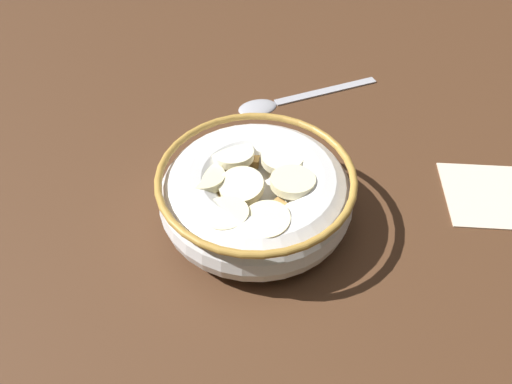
{
  "coord_description": "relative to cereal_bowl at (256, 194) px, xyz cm",
  "views": [
    {
      "loc": [
        13.59,
        -23.67,
        31.54
      ],
      "look_at": [
        0.0,
        0.0,
        3.0
      ],
      "focal_mm": 34.54,
      "sensor_mm": 36.0,
      "label": 1
    }
  ],
  "objects": [
    {
      "name": "ground_plane",
      "position": [
        0.0,
        0.02,
        -3.81
      ],
      "size": [
        106.72,
        106.72,
        2.0
      ],
      "primitive_type": "cube",
      "color": "#472B19"
    },
    {
      "name": "cereal_bowl",
      "position": [
        0.0,
        0.0,
        0.0
      ],
      "size": [
        15.74,
        15.74,
        5.35
      ],
      "color": "white",
      "rests_on": "ground_plane"
    },
    {
      "name": "spoon",
      "position": [
        -5.83,
        15.29,
        -2.48
      ],
      "size": [
        11.69,
        13.89,
        0.8
      ],
      "color": "#A5A5AD",
      "rests_on": "ground_plane"
    }
  ]
}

